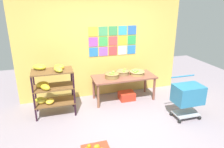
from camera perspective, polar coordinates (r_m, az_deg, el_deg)
ground at (r=4.21m, az=3.73°, el=-15.45°), size 9.60×9.60×0.00m
back_wall_with_art at (r=5.28m, az=-2.80°, el=9.21°), size 4.22×0.07×2.93m
banana_shelf_unit at (r=4.64m, az=-16.63°, el=-3.10°), size 0.86×0.58×1.13m
display_table at (r=5.21m, az=3.28°, el=-1.37°), size 1.57×0.64×0.63m
fruit_basket_left at (r=5.30m, az=6.86°, el=0.46°), size 0.38×0.38×0.14m
fruit_basket_back_left at (r=5.03m, az=-0.02°, el=-0.35°), size 0.36×0.36×0.16m
fruit_basket_right at (r=5.27m, az=2.97°, el=0.48°), size 0.35×0.35×0.14m
produce_crate_under_table at (r=5.37m, az=4.06°, el=-6.00°), size 0.39×0.33×0.20m
shopping_cart at (r=4.66m, az=20.14°, el=-5.57°), size 0.59×0.46×0.89m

